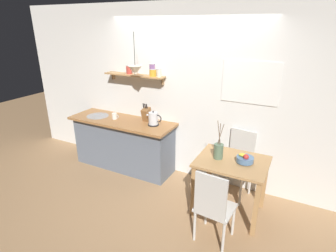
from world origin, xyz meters
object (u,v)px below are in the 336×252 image
coffee_mug_by_sink (115,116)px  dining_chair_far (238,161)px  fruit_bowl (245,159)px  knife_block (146,114)px  dining_table (231,170)px  twig_vase (218,151)px  electric_kettle (153,119)px  dining_chair_near (213,205)px  pendant_lamp (135,70)px

coffee_mug_by_sink → dining_chair_far: bearing=3.9°
fruit_bowl → knife_block: size_ratio=0.69×
dining_table → fruit_bowl: size_ratio=4.18×
fruit_bowl → knife_block: 1.80m
twig_vase → electric_kettle: (-1.19, 0.39, 0.12)m
electric_kettle → coffee_mug_by_sink: size_ratio=2.10×
twig_vase → fruit_bowl: bearing=5.4°
dining_chair_near → electric_kettle: 1.75m
dining_table → electric_kettle: 1.46m
dining_table → pendant_lamp: (-1.61, 0.28, 1.12)m
knife_block → twig_vase: bearing=-20.4°
electric_kettle → pendant_lamp: bearing=-158.2°
pendant_lamp → dining_table: bearing=-9.9°
dining_chair_far → electric_kettle: bearing=-176.2°
electric_kettle → knife_block: bearing=149.2°
coffee_mug_by_sink → electric_kettle: bearing=4.1°
fruit_bowl → coffee_mug_by_sink: 2.27m
dining_table → coffee_mug_by_sink: 2.14m
electric_kettle → coffee_mug_by_sink: electric_kettle is taller
twig_vase → knife_block: size_ratio=1.66×
fruit_bowl → twig_vase: 0.34m
dining_chair_near → twig_vase: bearing=104.2°
dining_chair_near → fruit_bowl: dining_chair_near is taller
fruit_bowl → twig_vase: (-0.33, -0.03, 0.05)m
dining_chair_far → pendant_lamp: (-1.59, -0.19, 1.21)m
dining_chair_far → coffee_mug_by_sink: bearing=-176.1°
fruit_bowl → pendant_lamp: bearing=171.4°
pendant_lamp → electric_kettle: bearing=21.8°
knife_block → pendant_lamp: size_ratio=0.51×
twig_vase → knife_block: bearing=159.6°
dining_table → twig_vase: bearing=-174.3°
knife_block → pendant_lamp: (-0.04, -0.22, 0.74)m
fruit_bowl → knife_block: bearing=164.3°
coffee_mug_by_sink → knife_block: bearing=18.3°
dining_table → fruit_bowl: 0.24m
dining_table → coffee_mug_by_sink: coffee_mug_by_sink is taller
fruit_bowl → coffee_mug_by_sink: size_ratio=1.70×
dining_table → dining_chair_near: 0.65m
dining_chair_far → knife_block: (-1.55, 0.03, 0.47)m
dining_chair_far → knife_block: 1.62m
twig_vase → pendant_lamp: (-1.43, 0.30, 0.88)m
knife_block → coffee_mug_by_sink: knife_block is taller
electric_kettle → knife_block: (-0.20, 0.12, 0.02)m
knife_block → pendant_lamp: pendant_lamp is taller
twig_vase → electric_kettle: size_ratio=1.95×
dining_chair_near → pendant_lamp: size_ratio=1.57×
electric_kettle → fruit_bowl: bearing=-13.5°
dining_chair_near → dining_chair_far: (0.01, 1.10, 0.02)m
electric_kettle → coffee_mug_by_sink: (-0.72, -0.05, -0.05)m
twig_vase → coffee_mug_by_sink: bearing=169.8°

